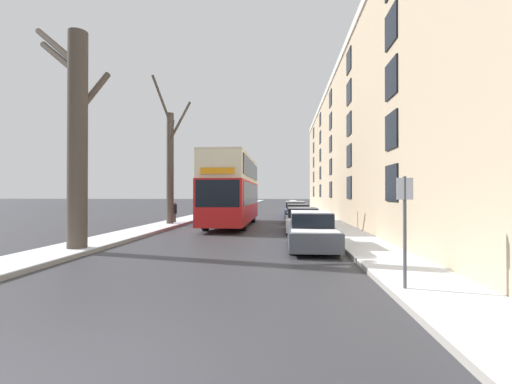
# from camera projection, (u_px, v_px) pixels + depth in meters

# --- Properties ---
(sidewalk_left) EXTENTS (2.01, 130.00, 0.16)m
(sidewalk_left) POSITION_uv_depth(u_px,v_px,m) (237.00, 207.00, 56.76)
(sidewalk_left) COLOR gray
(sidewalk_left) RESTS_ON ground
(sidewalk_right) EXTENTS (2.01, 130.00, 0.16)m
(sidewalk_right) POSITION_uv_depth(u_px,v_px,m) (303.00, 207.00, 55.90)
(sidewalk_right) COLOR gray
(sidewalk_right) RESTS_ON ground
(terrace_facade_right) EXTENTS (9.10, 47.92, 12.46)m
(terrace_facade_right) POSITION_uv_depth(u_px,v_px,m) (384.00, 146.00, 29.52)
(terrace_facade_right) COLOR tan
(terrace_facade_right) RESTS_ON ground
(bare_tree_left_0) EXTENTS (3.24, 1.82, 8.72)m
(bare_tree_left_0) POSITION_uv_depth(u_px,v_px,m) (76.00, 132.00, 12.23)
(bare_tree_left_0) COLOR #4C4238
(bare_tree_left_0) RESTS_ON ground
(bare_tree_left_1) EXTENTS (2.21, 1.56, 9.59)m
(bare_tree_left_1) POSITION_uv_depth(u_px,v_px,m) (170.00, 163.00, 22.46)
(bare_tree_left_1) COLOR #4C4238
(bare_tree_left_1) RESTS_ON ground
(double_decker_bus) EXTENTS (2.54, 10.43, 4.48)m
(double_decker_bus) POSITION_uv_depth(u_px,v_px,m) (233.00, 187.00, 22.47)
(double_decker_bus) COLOR red
(double_decker_bus) RESTS_ON ground
(parked_car_0) EXTENTS (1.72, 4.45, 1.41)m
(parked_car_0) POSITION_uv_depth(u_px,v_px,m) (311.00, 231.00, 12.94)
(parked_car_0) COLOR #474C56
(parked_car_0) RESTS_ON ground
(parked_car_1) EXTENTS (1.84, 4.56, 1.34)m
(parked_car_1) POSITION_uv_depth(u_px,v_px,m) (302.00, 220.00, 18.80)
(parked_car_1) COLOR silver
(parked_car_1) RESTS_ON ground
(parked_car_2) EXTENTS (1.76, 4.42, 1.37)m
(parked_car_2) POSITION_uv_depth(u_px,v_px,m) (298.00, 214.00, 24.85)
(parked_car_2) COLOR black
(parked_car_2) RESTS_ON ground
(parked_car_3) EXTENTS (1.90, 4.02, 1.47)m
(parked_car_3) POSITION_uv_depth(u_px,v_px,m) (295.00, 210.00, 30.11)
(parked_car_3) COLOR navy
(parked_car_3) RESTS_ON ground
(parked_car_4) EXTENTS (1.77, 4.15, 1.33)m
(parked_car_4) POSITION_uv_depth(u_px,v_px,m) (294.00, 209.00, 35.04)
(parked_car_4) COLOR navy
(parked_car_4) RESTS_ON ground
(pedestrian_left_sidewalk) EXTENTS (0.35, 0.35, 1.59)m
(pedestrian_left_sidewalk) POSITION_uv_depth(u_px,v_px,m) (174.00, 212.00, 23.54)
(pedestrian_left_sidewalk) COLOR #4C4742
(pedestrian_left_sidewalk) RESTS_ON ground
(street_sign_post) EXTENTS (0.32, 0.07, 2.42)m
(street_sign_post) POSITION_uv_depth(u_px,v_px,m) (405.00, 227.00, 6.89)
(street_sign_post) COLOR #4C4F54
(street_sign_post) RESTS_ON ground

